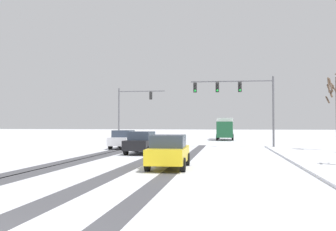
{
  "coord_description": "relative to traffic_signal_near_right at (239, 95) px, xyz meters",
  "views": [
    {
      "loc": [
        4.36,
        -5.2,
        2.12
      ],
      "look_at": [
        0.0,
        21.07,
        2.8
      ],
      "focal_mm": 38.2,
      "sensor_mm": 36.0,
      "label": 1
    }
  ],
  "objects": [
    {
      "name": "wheel_track_left_lane",
      "position": [
        -5.92,
        -12.91,
        -4.83
      ],
      "size": [
        0.96,
        33.12,
        0.01
      ],
      "primitive_type": "cube",
      "color": "#4C4C51",
      "rests_on": "ground"
    },
    {
      "name": "wheel_track_right_lane",
      "position": [
        -9.45,
        -12.91,
        -4.83
      ],
      "size": [
        1.15,
        33.12,
        0.01
      ],
      "primitive_type": "cube",
      "color": "#4C4C51",
      "rests_on": "ground"
    },
    {
      "name": "wheel_track_center",
      "position": [
        -10.36,
        -12.91,
        -4.83
      ],
      "size": [
        0.92,
        33.12,
        0.01
      ],
      "primitive_type": "cube",
      "color": "#4C4C51",
      "rests_on": "ground"
    },
    {
      "name": "wheel_track_oncoming",
      "position": [
        -3.61,
        -12.91,
        -4.83
      ],
      "size": [
        0.75,
        33.12,
        0.01
      ],
      "primitive_type": "cube",
      "color": "#4C4C51",
      "rests_on": "ground"
    },
    {
      "name": "traffic_signal_near_right",
      "position": [
        0.0,
        0.0,
        0.0
      ],
      "size": [
        7.51,
        0.65,
        6.5
      ],
      "color": "#56565B",
      "rests_on": "ground"
    },
    {
      "name": "traffic_signal_far_left",
      "position": [
        -12.43,
        8.19,
        -0.43
      ],
      "size": [
        5.66,
        0.44,
        6.5
      ],
      "color": "#56565B",
      "rests_on": "ground"
    },
    {
      "name": "car_white_lead",
      "position": [
        -10.17,
        -2.58,
        -4.02
      ],
      "size": [
        1.88,
        4.13,
        1.62
      ],
      "color": "silver",
      "rests_on": "ground"
    },
    {
      "name": "car_black_second",
      "position": [
        -7.23,
        -7.85,
        -4.02
      ],
      "size": [
        1.98,
        4.17,
        1.62
      ],
      "color": "black",
      "rests_on": "ground"
    },
    {
      "name": "car_yellow_cab_third",
      "position": [
        -3.92,
        -16.03,
        -4.02
      ],
      "size": [
        1.94,
        4.15,
        1.62
      ],
      "color": "yellow",
      "rests_on": "ground"
    },
    {
      "name": "box_truck_delivery",
      "position": [
        -1.4,
        17.24,
        -3.2
      ],
      "size": [
        2.37,
        7.43,
        3.02
      ],
      "color": "#194C2D",
      "rests_on": "ground"
    },
    {
      "name": "bare_tree_sidewalk_mid",
      "position": [
        7.16,
        -4.05,
        -1.49
      ],
      "size": [
        1.8,
        1.78,
        5.95
      ],
      "color": "brown",
      "rests_on": "ground"
    }
  ]
}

